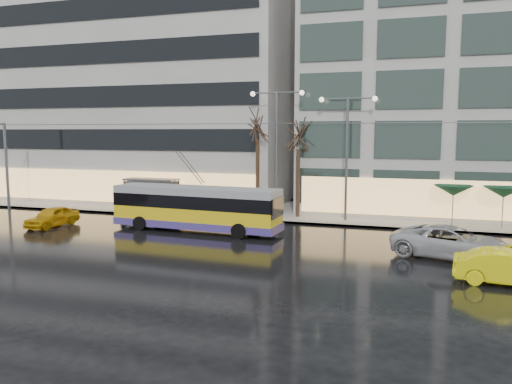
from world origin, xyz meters
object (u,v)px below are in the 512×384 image
at_px(bus_shelter, 149,187).
at_px(taxi_a, 52,217).
at_px(street_lamp_near, 277,136).
at_px(trolleybus, 196,210).

distance_m(bus_shelter, taxi_a, 8.15).
bearing_deg(street_lamp_near, taxi_a, -150.54).
bearing_deg(taxi_a, trolleybus, 13.08).
height_order(trolleybus, taxi_a, trolleybus).
bearing_deg(trolleybus, bus_shelter, 138.67).
xyz_separation_m(trolleybus, street_lamp_near, (3.69, 6.00, 4.61)).
relative_size(street_lamp_near, taxi_a, 2.28).
bearing_deg(bus_shelter, street_lamp_near, 0.63).
bearing_deg(bus_shelter, trolleybus, -41.33).
distance_m(trolleybus, taxi_a, 9.87).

